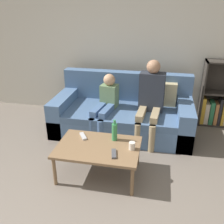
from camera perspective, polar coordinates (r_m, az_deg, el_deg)
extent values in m
cube|color=beige|center=(4.28, 3.12, 16.13)|extent=(12.00, 0.06, 2.60)
cube|color=#4C6B93|center=(3.91, 2.30, -2.47)|extent=(2.07, 1.00, 0.29)
cube|color=#466288|center=(3.75, 2.13, -0.40)|extent=(1.63, 0.82, 0.10)
cube|color=#4C6B93|center=(4.10, 3.34, 6.03)|extent=(2.07, 0.18, 0.46)
cube|color=#4C6B93|center=(4.09, -10.57, 0.36)|extent=(0.22, 1.00, 0.55)
cube|color=#4C6B93|center=(3.84, 16.11, -1.87)|extent=(0.22, 1.00, 0.55)
cube|color=tan|center=(3.94, 11.90, 3.98)|extent=(0.36, 0.12, 0.36)
cube|color=#332D28|center=(4.30, 19.91, 4.13)|extent=(0.02, 0.28, 1.06)
cube|color=#332D28|center=(4.48, 23.84, 4.29)|extent=(0.68, 0.02, 1.06)
cube|color=#332D28|center=(4.55, 23.05, -2.38)|extent=(0.68, 0.28, 0.02)
cube|color=#332D28|center=(4.35, 24.19, 3.98)|extent=(0.63, 0.28, 0.02)
cube|color=gold|center=(4.40, 19.92, 0.57)|extent=(0.06, 0.24, 0.44)
cube|color=beige|center=(4.42, 20.69, -0.08)|extent=(0.07, 0.21, 0.35)
cube|color=#2D7A4C|center=(4.43, 21.68, 0.04)|extent=(0.06, 0.21, 0.38)
cube|color=#B77542|center=(4.45, 22.52, -0.14)|extent=(0.05, 0.22, 0.36)
cube|color=#232328|center=(4.44, 23.27, 0.29)|extent=(0.04, 0.22, 0.44)
cube|color=gold|center=(4.46, 23.86, 0.09)|extent=(0.04, 0.23, 0.42)
cylinder|color=brown|center=(2.90, -13.00, -13.07)|extent=(0.04, 0.04, 0.36)
cylinder|color=brown|center=(2.70, 4.63, -15.58)|extent=(0.04, 0.04, 0.36)
cylinder|color=brown|center=(3.32, -9.17, -7.46)|extent=(0.04, 0.04, 0.36)
cylinder|color=brown|center=(3.15, 5.92, -9.16)|extent=(0.04, 0.04, 0.36)
cube|color=brown|center=(2.87, -3.16, -8.04)|extent=(0.94, 0.64, 0.03)
cylinder|color=#9E8966|center=(3.44, 5.80, -5.63)|extent=(0.10, 0.10, 0.39)
cylinder|color=#9E8966|center=(3.42, 9.07, -6.04)|extent=(0.10, 0.10, 0.39)
cube|color=#9E8966|center=(3.56, 6.72, -0.26)|extent=(0.13, 0.45, 0.09)
cube|color=#9E8966|center=(3.54, 9.86, -0.62)|extent=(0.13, 0.45, 0.09)
cube|color=#282D38|center=(3.70, 9.09, 4.58)|extent=(0.37, 0.23, 0.57)
sphere|color=#A87A5B|center=(3.60, 9.48, 10.17)|extent=(0.19, 0.19, 0.19)
cylinder|color=#476693|center=(3.56, -4.61, -4.47)|extent=(0.10, 0.10, 0.39)
cylinder|color=#476693|center=(3.51, -2.61, -4.85)|extent=(0.10, 0.10, 0.39)
cube|color=#476693|center=(3.67, -3.05, 0.64)|extent=(0.17, 0.46, 0.09)
cube|color=#476693|center=(3.62, -1.10, 0.35)|extent=(0.17, 0.46, 0.09)
cube|color=#66845B|center=(3.82, -0.61, 3.75)|extent=(0.27, 0.24, 0.35)
sphere|color=tan|center=(3.74, -0.62, 7.37)|extent=(0.18, 0.18, 0.18)
cylinder|color=silver|center=(2.79, 4.59, -7.71)|extent=(0.07, 0.07, 0.09)
cube|color=#B7B7BC|center=(3.05, -6.62, -5.50)|extent=(0.13, 0.17, 0.02)
cube|color=#47474C|center=(2.71, 0.42, -9.52)|extent=(0.08, 0.18, 0.02)
cylinder|color=#33844C|center=(2.93, 0.58, -4.61)|extent=(0.07, 0.07, 0.21)
cylinder|color=#33844C|center=(2.87, 0.59, -2.33)|extent=(0.03, 0.03, 0.05)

